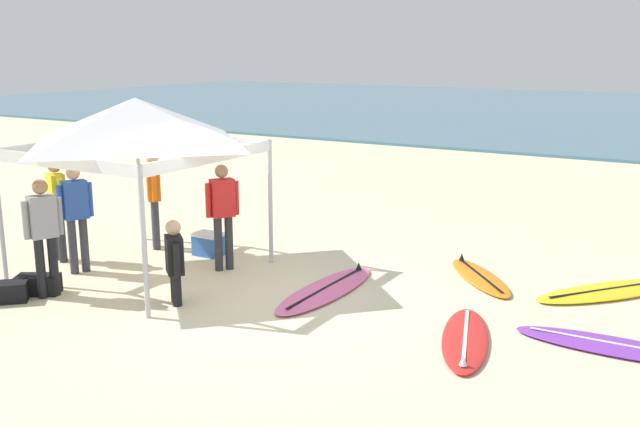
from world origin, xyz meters
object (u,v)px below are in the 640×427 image
(canopy_tent, at_px, (136,122))
(person_yellow, at_px, (57,203))
(person_orange, at_px, (154,194))
(surfboard_red, at_px, (465,339))
(person_red, at_px, (223,210))
(cooler_box, at_px, (209,244))
(person_grey, at_px, (44,230))
(surfboard_yellow, at_px, (610,291))
(person_blue, at_px, (76,212))
(surfboard_orange, at_px, (480,277))
(surfboard_purple, at_px, (614,346))
(gear_bag_by_pole, at_px, (5,292))
(surfboard_pink, at_px, (326,289))
(gear_bag_near_tent, at_px, (38,285))
(person_black, at_px, (175,258))

(canopy_tent, height_order, person_yellow, canopy_tent)
(person_orange, bearing_deg, surfboard_red, -11.33)
(surfboard_red, bearing_deg, person_red, 169.14)
(cooler_box, bearing_deg, person_grey, -102.74)
(surfboard_yellow, xyz_separation_m, person_orange, (-7.38, -1.54, 0.95))
(person_blue, height_order, person_red, same)
(person_blue, bearing_deg, surfboard_orange, 27.22)
(surfboard_purple, distance_m, gear_bag_by_pole, 8.08)
(canopy_tent, distance_m, surfboard_orange, 5.78)
(cooler_box, bearing_deg, surfboard_pink, -12.98)
(surfboard_yellow, xyz_separation_m, person_red, (-5.55, -1.94, 0.95))
(cooler_box, bearing_deg, gear_bag_near_tent, -107.14)
(person_black, relative_size, gear_bag_near_tent, 2.00)
(surfboard_pink, xyz_separation_m, gear_bag_by_pole, (-3.69, -2.65, 0.10))
(surfboard_red, distance_m, person_blue, 6.29)
(gear_bag_by_pole, relative_size, cooler_box, 1.20)
(person_blue, bearing_deg, gear_bag_near_tent, -74.90)
(person_red, bearing_deg, surfboard_red, -10.86)
(person_red, bearing_deg, person_grey, -121.11)
(canopy_tent, height_order, surfboard_orange, canopy_tent)
(person_black, bearing_deg, person_orange, 138.13)
(surfboard_orange, bearing_deg, gear_bag_near_tent, -143.79)
(surfboard_yellow, height_order, person_grey, person_grey)
(surfboard_purple, bearing_deg, person_blue, -171.73)
(surfboard_pink, height_order, person_grey, person_grey)
(person_grey, distance_m, gear_bag_by_pole, 1.03)
(person_red, bearing_deg, surfboard_orange, 23.41)
(surfboard_pink, bearing_deg, person_yellow, -169.10)
(person_red, relative_size, person_orange, 1.00)
(surfboard_yellow, height_order, gear_bag_near_tent, gear_bag_near_tent)
(surfboard_orange, relative_size, surfboard_purple, 0.79)
(surfboard_purple, relative_size, person_yellow, 1.34)
(person_blue, bearing_deg, person_black, -7.86)
(surfboard_pink, bearing_deg, gear_bag_near_tent, -148.39)
(surfboard_pink, bearing_deg, surfboard_yellow, 29.54)
(person_black, bearing_deg, person_red, 103.82)
(surfboard_pink, distance_m, cooler_box, 2.77)
(person_orange, bearing_deg, surfboard_purple, -4.01)
(gear_bag_near_tent, bearing_deg, person_grey, 0.09)
(surfboard_pink, height_order, surfboard_red, same)
(person_yellow, height_order, cooler_box, person_yellow)
(surfboard_red, distance_m, cooler_box, 5.24)
(surfboard_purple, distance_m, person_red, 5.99)
(surfboard_orange, distance_m, person_red, 4.15)
(person_grey, distance_m, person_blue, 1.14)
(surfboard_orange, xyz_separation_m, person_blue, (-5.59, -2.88, 0.95))
(canopy_tent, distance_m, gear_bag_by_pole, 3.10)
(surfboard_pink, height_order, surfboard_yellow, same)
(surfboard_purple, bearing_deg, surfboard_pink, 179.38)
(surfboard_yellow, distance_m, person_blue, 8.16)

